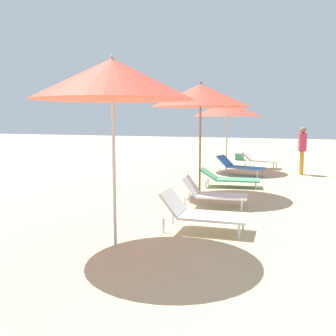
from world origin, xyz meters
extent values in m
cylinder|color=silver|center=(0.30, 8.40, 1.08)|extent=(0.05, 0.05, 2.16)
cone|color=#E54C38|center=(0.30, 8.40, 2.45)|extent=(2.33, 2.33, 0.58)
sphere|color=silver|center=(0.30, 8.40, 2.76)|extent=(0.06, 0.06, 0.06)
cube|color=white|center=(1.52, 9.60, 0.27)|extent=(1.14, 0.71, 0.04)
cube|color=white|center=(0.81, 9.57, 0.47)|extent=(0.36, 0.67, 0.40)
cylinder|color=silver|center=(1.96, 9.90, 0.12)|extent=(0.04, 0.04, 0.25)
cylinder|color=silver|center=(1.99, 9.34, 0.12)|extent=(0.04, 0.04, 0.25)
cylinder|color=silver|center=(0.72, 9.84, 0.12)|extent=(0.04, 0.04, 0.25)
cylinder|color=silver|center=(0.74, 9.29, 0.12)|extent=(0.04, 0.04, 0.25)
cylinder|color=olive|center=(0.44, 12.69, 1.08)|extent=(0.05, 0.05, 2.17)
cone|color=#E54C38|center=(0.44, 12.69, 2.44)|extent=(2.43, 2.43, 0.55)
sphere|color=olive|center=(0.44, 12.69, 2.75)|extent=(0.06, 0.06, 0.06)
cube|color=#4CA572|center=(1.18, 13.97, 0.20)|extent=(1.25, 0.76, 0.04)
cube|color=#4CA572|center=(0.38, 13.86, 0.36)|extent=(0.53, 0.66, 0.30)
cylinder|color=silver|center=(1.63, 14.29, 0.09)|extent=(0.04, 0.04, 0.18)
cylinder|color=silver|center=(1.70, 13.79, 0.09)|extent=(0.04, 0.04, 0.18)
cylinder|color=silver|center=(0.31, 14.11, 0.09)|extent=(0.04, 0.04, 0.18)
cylinder|color=silver|center=(0.38, 13.61, 0.09)|extent=(0.04, 0.04, 0.18)
cube|color=white|center=(1.27, 11.46, 0.24)|extent=(1.13, 0.74, 0.04)
cube|color=white|center=(0.60, 11.38, 0.44)|extent=(0.37, 0.66, 0.39)
cylinder|color=silver|center=(1.67, 11.77, 0.11)|extent=(0.04, 0.04, 0.22)
cylinder|color=silver|center=(1.73, 11.24, 0.11)|extent=(0.04, 0.04, 0.22)
cylinder|color=silver|center=(0.49, 11.64, 0.11)|extent=(0.04, 0.04, 0.22)
cylinder|color=silver|center=(0.55, 11.11, 0.11)|extent=(0.04, 0.04, 0.22)
cylinder|color=silver|center=(0.24, 17.13, 0.97)|extent=(0.05, 0.05, 1.95)
cone|color=#E54C38|center=(0.24, 17.13, 2.21)|extent=(2.44, 2.44, 0.52)
sphere|color=silver|center=(0.24, 17.13, 2.50)|extent=(0.06, 0.06, 0.06)
cube|color=white|center=(1.47, 18.30, 0.30)|extent=(1.05, 0.79, 0.04)
cube|color=white|center=(0.83, 18.37, 0.45)|extent=(0.42, 0.72, 0.30)
cylinder|color=silver|center=(1.89, 18.54, 0.14)|extent=(0.04, 0.04, 0.28)
cylinder|color=silver|center=(1.82, 17.96, 0.14)|extent=(0.04, 0.04, 0.28)
cylinder|color=silver|center=(0.83, 18.67, 0.14)|extent=(0.04, 0.04, 0.28)
cylinder|color=silver|center=(0.76, 18.09, 0.14)|extent=(0.04, 0.04, 0.28)
cube|color=blue|center=(1.08, 16.16, 0.27)|extent=(1.27, 0.84, 0.04)
cube|color=blue|center=(0.34, 16.34, 0.46)|extent=(0.52, 0.66, 0.36)
cylinder|color=silver|center=(1.61, 16.29, 0.13)|extent=(0.04, 0.04, 0.25)
cylinder|color=silver|center=(1.50, 15.82, 0.13)|extent=(0.04, 0.04, 0.25)
cylinder|color=silver|center=(0.33, 16.59, 0.13)|extent=(0.04, 0.04, 0.25)
cylinder|color=silver|center=(0.22, 16.12, 0.13)|extent=(0.04, 0.04, 0.25)
cylinder|color=orange|center=(2.78, 17.17, 0.40)|extent=(0.11, 0.11, 0.79)
cylinder|color=orange|center=(2.81, 17.00, 0.40)|extent=(0.11, 0.11, 0.79)
cube|color=#D8334C|center=(2.79, 17.09, 1.09)|extent=(0.28, 0.39, 0.60)
sphere|color=#9E704C|center=(2.79, 17.09, 1.50)|extent=(0.21, 0.21, 0.21)
cube|color=#338C59|center=(0.09, 20.94, 0.15)|extent=(0.33, 0.54, 0.30)
cube|color=white|center=(0.09, 20.94, 0.33)|extent=(0.34, 0.55, 0.05)
camera|label=1|loc=(2.94, 3.39, 1.91)|focal=41.49mm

